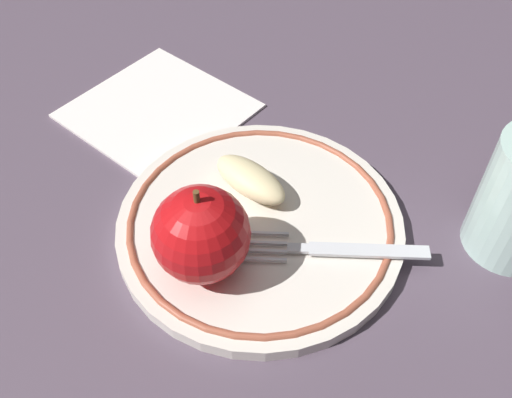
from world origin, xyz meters
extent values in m
plane|color=#524352|center=(0.00, 0.00, 0.00)|extent=(2.00, 2.00, 0.00)
cylinder|color=silver|center=(0.02, 0.00, 0.01)|extent=(0.24, 0.24, 0.01)
torus|color=#A6543B|center=(0.02, 0.00, 0.01)|extent=(0.22, 0.22, 0.01)
sphere|color=red|center=(-0.05, 0.00, 0.05)|extent=(0.07, 0.07, 0.07)
cylinder|color=brown|center=(-0.05, 0.00, 0.09)|extent=(0.00, 0.00, 0.01)
ellipsoid|color=beige|center=(0.04, 0.03, 0.03)|extent=(0.03, 0.07, 0.02)
cube|color=silver|center=(0.05, -0.09, 0.02)|extent=(0.07, 0.08, 0.00)
cube|color=silver|center=(0.01, -0.04, 0.02)|extent=(0.02, 0.02, 0.00)
cube|color=silver|center=(0.00, -0.01, 0.02)|extent=(0.04, 0.05, 0.00)
cube|color=silver|center=(-0.01, -0.01, 0.02)|extent=(0.04, 0.05, 0.00)
cube|color=silver|center=(-0.01, -0.02, 0.02)|extent=(0.04, 0.05, 0.00)
cube|color=silver|center=(-0.02, -0.02, 0.02)|extent=(0.04, 0.05, 0.00)
cube|color=white|center=(0.06, 0.18, 0.00)|extent=(0.16, 0.17, 0.01)
camera|label=1|loc=(-0.20, -0.20, 0.38)|focal=40.00mm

